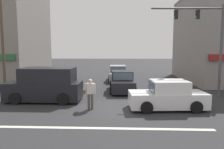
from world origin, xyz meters
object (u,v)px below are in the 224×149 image
at_px(traffic_light_mast, 207,35).
at_px(sedan_parked_curbside, 118,74).
at_px(utility_pole_near_left, 2,35).
at_px(pedestrian_mid_crossing, 90,92).
at_px(sedan_crossing_center, 122,82).
at_px(sedan_approaching_near, 168,96).
at_px(van_waiting_far, 46,85).

relative_size(traffic_light_mast, sedan_parked_curbside, 1.49).
bearing_deg(sedan_parked_curbside, utility_pole_near_left, -145.42).
bearing_deg(pedestrian_mid_crossing, sedan_crossing_center, 71.23).
distance_m(sedan_approaching_near, van_waiting_far, 7.41).
relative_size(sedan_crossing_center, pedestrian_mid_crossing, 2.51).
height_order(sedan_approaching_near, pedestrian_mid_crossing, pedestrian_mid_crossing).
relative_size(utility_pole_near_left, pedestrian_mid_crossing, 5.00).
bearing_deg(pedestrian_mid_crossing, utility_pole_near_left, 147.13).
bearing_deg(sedan_approaching_near, pedestrian_mid_crossing, -176.68).
relative_size(utility_pole_near_left, van_waiting_far, 1.81).
distance_m(sedan_parked_curbside, sedan_approaching_near, 10.73).
height_order(utility_pole_near_left, sedan_crossing_center, utility_pole_near_left).
xyz_separation_m(utility_pole_near_left, sedan_parked_curbside, (8.58, 5.91, -3.61)).
height_order(sedan_parked_curbside, van_waiting_far, van_waiting_far).
bearing_deg(traffic_light_mast, sedan_parked_curbside, 131.41).
xyz_separation_m(van_waiting_far, sedan_crossing_center, (4.80, 3.45, -0.29)).
bearing_deg(pedestrian_mid_crossing, van_waiting_far, 150.21).
relative_size(utility_pole_near_left, sedan_approaching_near, 1.98).
distance_m(utility_pole_near_left, van_waiting_far, 6.09).
xyz_separation_m(traffic_light_mast, sedan_crossing_center, (-5.72, 1.56, -3.46)).
bearing_deg(sedan_crossing_center, traffic_light_mast, -15.23).
xyz_separation_m(sedan_parked_curbside, pedestrian_mid_crossing, (-1.35, -10.58, 0.24)).
bearing_deg(sedan_crossing_center, van_waiting_far, -144.31).
bearing_deg(van_waiting_far, sedan_parked_curbside, 63.60).
bearing_deg(utility_pole_near_left, pedestrian_mid_crossing, -32.87).
distance_m(traffic_light_mast, sedan_parked_curbside, 9.89).
xyz_separation_m(van_waiting_far, pedestrian_mid_crossing, (3.04, -1.74, -0.05)).
distance_m(utility_pole_near_left, sedan_parked_curbside, 11.03).
height_order(sedan_approaching_near, van_waiting_far, van_waiting_far).
distance_m(utility_pole_near_left, sedan_crossing_center, 9.70).
height_order(traffic_light_mast, sedan_parked_curbside, traffic_light_mast).
distance_m(sedan_parked_curbside, van_waiting_far, 9.88).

